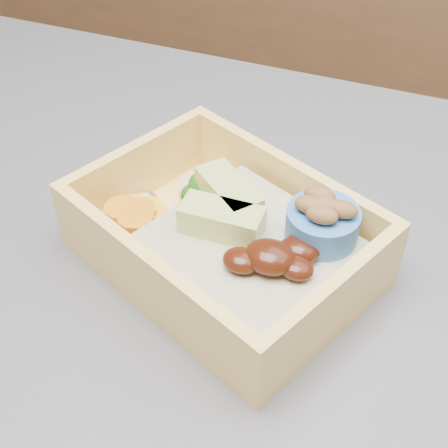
% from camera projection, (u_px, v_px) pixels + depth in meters
% --- Properties ---
extents(bento_box, '(0.24, 0.21, 0.07)m').
position_uv_depth(bento_box, '(232.00, 241.00, 0.43)').
color(bento_box, '#FFD069').
rests_on(bento_box, island).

